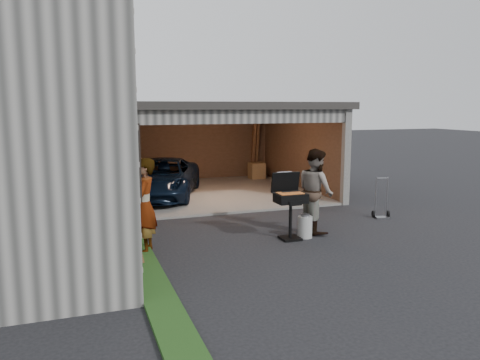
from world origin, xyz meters
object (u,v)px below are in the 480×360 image
at_px(plywood_panel, 135,236).
at_px(hand_truck, 381,210).
at_px(bbq_grill, 290,200).
at_px(minivan, 162,180).
at_px(propane_tank, 305,227).
at_px(man, 316,191).
at_px(woman, 145,206).

bearing_deg(plywood_panel, hand_truck, 11.27).
height_order(bbq_grill, plywood_panel, bbq_grill).
height_order(minivan, propane_tank, minivan).
bearing_deg(propane_tank, hand_truck, 20.08).
relative_size(man, plywood_panel, 2.09).
relative_size(minivan, plywood_panel, 4.65).
relative_size(bbq_grill, hand_truck, 1.37).
bearing_deg(bbq_grill, woman, 177.95).
bearing_deg(propane_tank, minivan, 111.73).
xyz_separation_m(woman, propane_tank, (3.36, -0.12, -0.68)).
distance_m(minivan, hand_truck, 6.43).
bearing_deg(hand_truck, woman, -155.08).
xyz_separation_m(bbq_grill, propane_tank, (0.36, -0.01, -0.60)).
distance_m(woman, bbq_grill, 3.00).
height_order(minivan, woman, woman).
xyz_separation_m(woman, bbq_grill, (3.00, -0.11, -0.07)).
xyz_separation_m(minivan, propane_tank, (2.10, -5.28, -0.34)).
distance_m(minivan, plywood_panel, 5.75).
height_order(woman, propane_tank, woman).
height_order(minivan, man, man).
distance_m(man, propane_tank, 0.89).
bearing_deg(bbq_grill, plywood_panel, -174.95).
bearing_deg(minivan, plywood_panel, -84.68).
distance_m(minivan, woman, 5.32).
distance_m(woman, plywood_panel, 0.66).
distance_m(bbq_grill, propane_tank, 0.70).
relative_size(woman, bbq_grill, 1.30).
xyz_separation_m(man, plywood_panel, (-4.02, -0.62, -0.49)).
height_order(man, propane_tank, man).
distance_m(woman, propane_tank, 3.43).
bearing_deg(man, minivan, 27.17).
distance_m(man, bbq_grill, 0.86).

